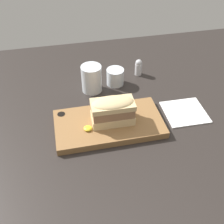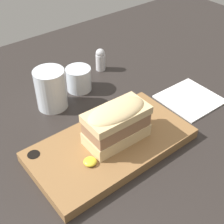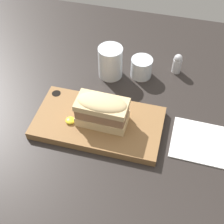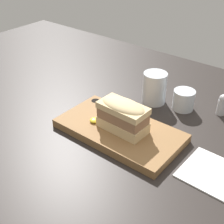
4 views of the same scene
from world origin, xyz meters
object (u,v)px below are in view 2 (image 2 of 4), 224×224
object	(u,v)px
water_glass	(51,91)
salt_shaker	(100,59)
wine_glass	(79,80)
napkin	(190,99)
serving_board	(111,145)
sandwich	(117,122)

from	to	relation	value
water_glass	salt_shaker	distance (cm)	21.60
wine_glass	napkin	distance (cm)	30.23
serving_board	sandwich	distance (cm)	6.16
water_glass	wine_glass	distance (cm)	10.02
serving_board	napkin	xyz separation A→B (cm)	(27.64, 1.19, -0.99)
salt_shaker	sandwich	bearing A→B (deg)	-120.92
water_glass	salt_shaker	size ratio (longest dim) A/B	1.53
serving_board	water_glass	world-z (taller)	water_glass
water_glass	salt_shaker	bearing A→B (deg)	18.45
serving_board	wine_glass	distance (cm)	24.87
water_glass	serving_board	bearing A→B (deg)	-84.48
sandwich	wine_glass	distance (cm)	25.06
serving_board	wine_glass	bearing A→B (deg)	72.25
serving_board	wine_glass	xyz separation A→B (cm)	(7.56, 23.63, 1.71)
sandwich	wine_glass	bearing A→B (deg)	75.38
sandwich	salt_shaker	bearing A→B (deg)	59.08
sandwich	salt_shaker	world-z (taller)	sandwich
sandwich	wine_glass	xyz separation A→B (cm)	(6.23, 23.89, -4.30)
wine_glass	salt_shaker	size ratio (longest dim) A/B	1.00
serving_board	salt_shaker	world-z (taller)	salt_shaker
napkin	serving_board	bearing A→B (deg)	-177.53
wine_glass	napkin	bearing A→B (deg)	-48.18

